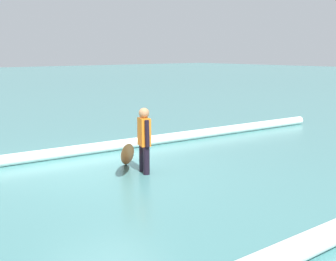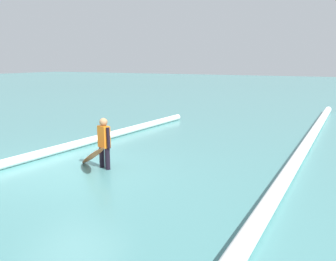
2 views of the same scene
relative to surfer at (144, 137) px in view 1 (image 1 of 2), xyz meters
The scene contains 3 objects.
ground_plane 1.17m from the surfer, 48.81° to the right, with size 126.27×126.27×0.00m, color teal.
surfer is the anchor object (origin of this frame).
surfboard 0.51m from the surfer, 19.78° to the right, with size 1.16×1.62×0.87m.
Camera 1 is at (5.19, 8.38, 2.57)m, focal length 49.92 mm.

